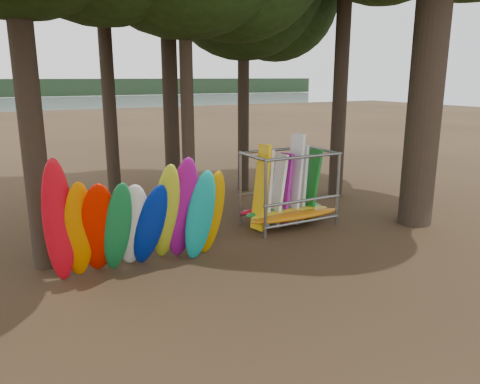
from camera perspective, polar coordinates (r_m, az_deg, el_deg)
name	(u,v)px	position (r m, az deg, el deg)	size (l,w,h in m)	color
ground	(282,254)	(12.32, 5.13, -7.59)	(120.00, 120.00, 0.00)	#47331E
lake	(40,111)	(69.99, -23.16, 9.11)	(160.00, 160.00, 0.00)	gray
far_shore	(16,88)	(119.75, -25.60, 11.37)	(160.00, 4.00, 4.00)	black
kayak_row	(144,221)	(11.00, -11.64, -3.52)	(4.28, 1.95, 3.09)	red
storage_rack	(288,192)	(14.45, 5.93, 0.05)	(3.17, 1.54, 2.83)	gray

